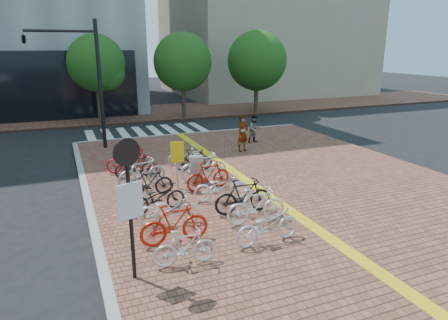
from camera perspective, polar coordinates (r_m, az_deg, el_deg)
name	(u,v)px	position (r m, az deg, el deg)	size (l,w,h in m)	color
ground	(224,215)	(13.05, -0.01, -7.93)	(120.00, 120.00, 0.00)	black
sidewalk	(419,272)	(10.98, 26.07, -14.15)	(14.00, 34.00, 0.15)	brown
tactile_strip	(387,278)	(10.28, 22.26, -15.30)	(0.40, 34.00, 0.01)	yellow
kerb_north	(195,134)	(24.79, -4.20, 3.78)	(14.00, 0.25, 0.15)	gray
far_sidewalk	(123,115)	(32.77, -14.25, 6.31)	(70.00, 8.00, 0.15)	brown
building_beige	(263,12)	(48.72, 5.55, 20.25)	(20.00, 18.00, 18.00)	gray
crosswalk	(148,132)	(26.08, -10.82, 3.99)	(7.50, 4.00, 0.01)	silver
street_trees	(197,63)	(30.08, -3.94, 13.66)	(16.20, 4.60, 6.35)	#38281E
bike_0	(185,247)	(9.88, -5.58, -12.30)	(0.44, 1.57, 0.94)	white
bike_1	(174,224)	(10.88, -7.10, -9.00)	(0.53, 1.89, 1.14)	red
bike_2	(169,209)	(12.03, -7.93, -6.96)	(0.64, 1.84, 0.96)	silver
bike_3	(158,198)	(12.94, -9.48, -5.31)	(0.65, 1.86, 0.98)	black
bike_4	(149,182)	(14.31, -10.62, -3.18)	(0.48, 1.70, 1.02)	black
bike_5	(142,172)	(15.31, -11.65, -1.73)	(0.54, 1.90, 1.14)	#BBBBC0
bike_6	(136,166)	(16.38, -12.45, -0.84)	(0.48, 1.69, 1.02)	black
bike_7	(130,160)	(17.28, -13.33, -0.02)	(0.67, 1.94, 1.02)	red
bike_8	(268,225)	(10.90, 6.25, -9.27)	(0.67, 1.94, 1.02)	silver
bike_9	(256,206)	(11.98, 4.63, -6.53)	(0.53, 1.87, 1.13)	white
bike_10	(243,196)	(12.67, 2.78, -5.16)	(0.54, 1.91, 1.15)	black
bike_11	(221,187)	(13.70, -0.49, -3.83)	(0.66, 1.89, 0.99)	white
bike_12	(208,175)	(14.75, -2.24, -2.20)	(0.51, 1.80, 1.08)	#A11E0B
bike_13	(204,166)	(15.75, -2.91, -0.91)	(0.54, 1.90, 1.14)	white
bike_14	(194,160)	(17.05, -4.31, 0.04)	(0.44, 1.58, 0.95)	black
bike_15	(184,155)	(18.06, -5.69, 0.73)	(0.55, 1.59, 0.83)	#BBBBC0
pedestrian_a	(243,133)	(20.07, 2.71, 3.83)	(0.67, 0.44, 1.85)	gray
pedestrian_b	(254,129)	(22.07, 4.37, 4.46)	(0.73, 0.57, 1.51)	#4E5362
utility_box	(196,170)	(15.39, -4.01, -1.44)	(0.50, 0.36, 1.09)	#A8A8AD
yellow_sign	(177,156)	(14.71, -6.72, 0.51)	(0.48, 0.17, 1.80)	#B7B7BC
notice_sign	(129,193)	(8.86, -13.38, -4.63)	(0.59, 0.24, 3.31)	black
traffic_light_pole	(66,61)	(21.25, -21.61, 12.97)	(3.45, 1.33, 6.42)	black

